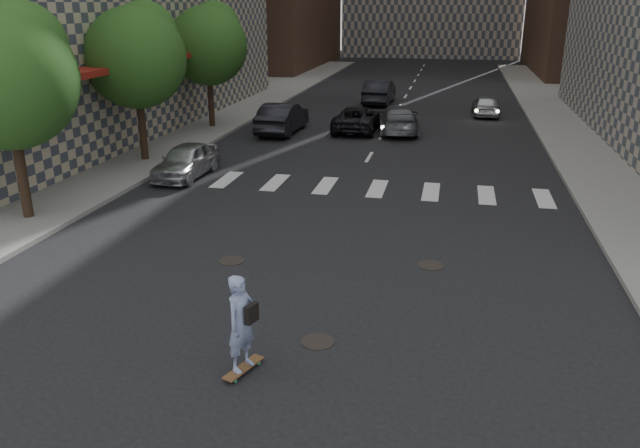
{
  "coord_description": "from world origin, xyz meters",
  "views": [
    {
      "loc": [
        3.61,
        -13.55,
        6.61
      ],
      "look_at": [
        0.48,
        1.06,
        1.3
      ],
      "focal_mm": 35.0,
      "sensor_mm": 36.0,
      "label": 1
    }
  ],
  "objects_px": {
    "traffic_car_b": "(399,119)",
    "traffic_car_c": "(357,119)",
    "tree_a": "(10,73)",
    "silver_sedan": "(186,161)",
    "traffic_car_a": "(282,118)",
    "traffic_car_e": "(379,92)",
    "traffic_car_d": "(486,105)",
    "tree_b": "(138,53)",
    "skateboarder": "(242,323)",
    "tree_c": "(209,42)"
  },
  "relations": [
    {
      "from": "traffic_car_b",
      "to": "silver_sedan",
      "type": "bearing_deg",
      "value": 48.56
    },
    {
      "from": "tree_a",
      "to": "silver_sedan",
      "type": "xyz_separation_m",
      "value": [
        2.74,
        5.93,
        -3.97
      ]
    },
    {
      "from": "tree_a",
      "to": "traffic_car_d",
      "type": "bearing_deg",
      "value": 57.25
    },
    {
      "from": "traffic_car_d",
      "to": "tree_a",
      "type": "bearing_deg",
      "value": 55.4
    },
    {
      "from": "tree_b",
      "to": "traffic_car_a",
      "type": "bearing_deg",
      "value": 61.1
    },
    {
      "from": "silver_sedan",
      "to": "traffic_car_c",
      "type": "relative_size",
      "value": 0.82
    },
    {
      "from": "traffic_car_c",
      "to": "traffic_car_d",
      "type": "distance_m",
      "value": 9.54
    },
    {
      "from": "tree_a",
      "to": "traffic_car_b",
      "type": "height_order",
      "value": "tree_a"
    },
    {
      "from": "tree_b",
      "to": "traffic_car_d",
      "type": "bearing_deg",
      "value": 45.58
    },
    {
      "from": "traffic_car_a",
      "to": "traffic_car_e",
      "type": "distance_m",
      "value": 11.93
    },
    {
      "from": "tree_c",
      "to": "tree_a",
      "type": "bearing_deg",
      "value": -90.0
    },
    {
      "from": "silver_sedan",
      "to": "tree_a",
      "type": "bearing_deg",
      "value": -113.02
    },
    {
      "from": "tree_b",
      "to": "traffic_car_c",
      "type": "distance_m",
      "value": 12.52
    },
    {
      "from": "silver_sedan",
      "to": "traffic_car_d",
      "type": "height_order",
      "value": "silver_sedan"
    },
    {
      "from": "tree_a",
      "to": "skateboarder",
      "type": "height_order",
      "value": "tree_a"
    },
    {
      "from": "tree_b",
      "to": "tree_a",
      "type": "bearing_deg",
      "value": -90.0
    },
    {
      "from": "traffic_car_e",
      "to": "tree_a",
      "type": "bearing_deg",
      "value": 74.54
    },
    {
      "from": "traffic_car_e",
      "to": "traffic_car_c",
      "type": "bearing_deg",
      "value": 91.18
    },
    {
      "from": "skateboarder",
      "to": "traffic_car_d",
      "type": "distance_m",
      "value": 30.78
    },
    {
      "from": "tree_a",
      "to": "traffic_car_d",
      "type": "xyz_separation_m",
      "value": [
        14.97,
        23.28,
        -3.99
      ]
    },
    {
      "from": "tree_b",
      "to": "traffic_car_c",
      "type": "height_order",
      "value": "tree_b"
    },
    {
      "from": "tree_c",
      "to": "traffic_car_b",
      "type": "xyz_separation_m",
      "value": [
        10.2,
        0.91,
        -3.91
      ]
    },
    {
      "from": "traffic_car_d",
      "to": "skateboarder",
      "type": "bearing_deg",
      "value": 77.95
    },
    {
      "from": "tree_c",
      "to": "traffic_car_d",
      "type": "relative_size",
      "value": 1.72
    },
    {
      "from": "skateboarder",
      "to": "traffic_car_c",
      "type": "distance_m",
      "value": 23.88
    },
    {
      "from": "tree_c",
      "to": "skateboarder",
      "type": "height_order",
      "value": "tree_c"
    },
    {
      "from": "tree_a",
      "to": "skateboarder",
      "type": "distance_m",
      "value": 12.36
    },
    {
      "from": "traffic_car_a",
      "to": "traffic_car_e",
      "type": "relative_size",
      "value": 0.98
    },
    {
      "from": "tree_a",
      "to": "skateboarder",
      "type": "xyz_separation_m",
      "value": [
        9.52,
        -7.02,
        -3.6
      ]
    },
    {
      "from": "skateboarder",
      "to": "traffic_car_e",
      "type": "relative_size",
      "value": 0.4
    },
    {
      "from": "tree_c",
      "to": "traffic_car_c",
      "type": "distance_m",
      "value": 8.94
    },
    {
      "from": "tree_c",
      "to": "traffic_car_a",
      "type": "distance_m",
      "value": 5.66
    },
    {
      "from": "traffic_car_a",
      "to": "traffic_car_c",
      "type": "relative_size",
      "value": 1.01
    },
    {
      "from": "silver_sedan",
      "to": "traffic_car_c",
      "type": "distance_m",
      "value": 12.06
    },
    {
      "from": "traffic_car_a",
      "to": "tree_a",
      "type": "bearing_deg",
      "value": 76.15
    },
    {
      "from": "tree_b",
      "to": "tree_c",
      "type": "bearing_deg",
      "value": 90.0
    },
    {
      "from": "silver_sedan",
      "to": "skateboarder",
      "type": "bearing_deg",
      "value": -60.57
    },
    {
      "from": "traffic_car_b",
      "to": "traffic_car_c",
      "type": "xyz_separation_m",
      "value": [
        -2.24,
        -0.11,
        -0.06
      ]
    },
    {
      "from": "skateboarder",
      "to": "traffic_car_d",
      "type": "height_order",
      "value": "skateboarder"
    },
    {
      "from": "skateboarder",
      "to": "traffic_car_b",
      "type": "relative_size",
      "value": 0.39
    },
    {
      "from": "tree_c",
      "to": "silver_sedan",
      "type": "bearing_deg",
      "value": -74.76
    },
    {
      "from": "tree_b",
      "to": "traffic_car_c",
      "type": "bearing_deg",
      "value": 47.86
    },
    {
      "from": "tree_b",
      "to": "traffic_car_d",
      "type": "distance_m",
      "value": 21.76
    },
    {
      "from": "silver_sedan",
      "to": "traffic_car_d",
      "type": "bearing_deg",
      "value": 56.63
    },
    {
      "from": "skateboarder",
      "to": "traffic_car_a",
      "type": "relative_size",
      "value": 0.41
    },
    {
      "from": "skateboarder",
      "to": "traffic_car_d",
      "type": "bearing_deg",
      "value": 99.73
    },
    {
      "from": "tree_b",
      "to": "traffic_car_b",
      "type": "relative_size",
      "value": 1.31
    },
    {
      "from": "tree_a",
      "to": "silver_sedan",
      "type": "height_order",
      "value": "tree_a"
    },
    {
      "from": "tree_c",
      "to": "traffic_car_e",
      "type": "xyz_separation_m",
      "value": [
        7.95,
        10.77,
        -3.83
      ]
    },
    {
      "from": "tree_b",
      "to": "traffic_car_a",
      "type": "height_order",
      "value": "tree_b"
    }
  ]
}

